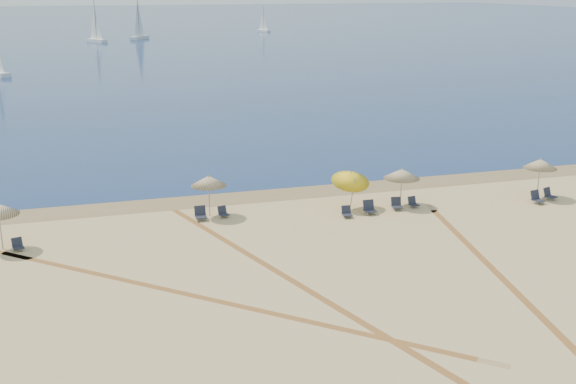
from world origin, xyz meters
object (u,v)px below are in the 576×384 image
sailboat_0 (139,26)px  chair_6 (369,208)px  chair_8 (413,203)px  sailboat_2 (96,29)px  chair_9 (537,198)px  chair_10 (549,194)px  umbrella_5 (540,164)px  umbrella_2 (209,181)px  chair_2 (18,245)px  umbrella_3 (351,177)px  chair_3 (201,214)px  chair_4 (223,212)px  sailboat_3 (263,24)px  umbrella_4 (402,174)px  chair_5 (347,212)px  chair_7 (397,204)px

sailboat_0 → chair_6: bearing=-58.8°
chair_8 → sailboat_2: 127.23m
chair_8 → sailboat_0: bearing=83.3°
chair_9 → chair_6: bearing=163.5°
chair_10 → sailboat_0: bearing=75.6°
umbrella_5 → sailboat_2: bearing=100.2°
umbrella_2 → chair_2: umbrella_2 is taller
sailboat_0 → umbrella_3: bearing=-59.1°
chair_3 → chair_4: size_ratio=1.07×
umbrella_5 → chair_10: (0.42, -0.57, -1.78)m
chair_8 → sailboat_3: sailboat_3 is taller
chair_4 → chair_10: (19.23, -2.22, 0.05)m
umbrella_4 → chair_6: umbrella_4 is taller
umbrella_5 → chair_10: umbrella_5 is taller
umbrella_5 → chair_8: umbrella_5 is taller
chair_2 → chair_8: (21.25, 0.82, 0.00)m
chair_3 → chair_10: (20.49, -2.12, -0.01)m
chair_4 → sailboat_0: sailboat_0 is taller
chair_2 → chair_9: chair_9 is taller
umbrella_5 → chair_4: bearing=175.0°
sailboat_3 → sailboat_2: bearing=-176.4°
umbrella_4 → umbrella_5: (8.58, -0.80, 0.18)m
chair_5 → chair_9: (11.58, -0.70, 0.05)m
chair_6 → chair_7: 1.79m
chair_7 → chair_10: (9.50, -0.79, 0.01)m
chair_9 → chair_10: (1.13, 0.39, -0.02)m
chair_5 → chair_6: size_ratio=0.87×
chair_6 → sailboat_0: size_ratio=0.07×
chair_2 → chair_3: (9.18, 2.03, 0.06)m
chair_5 → sailboat_2: (-10.40, 126.96, 2.46)m
umbrella_5 → chair_5: umbrella_5 is taller
umbrella_4 → chair_8: bearing=-38.5°
umbrella_3 → sailboat_3: 152.71m
chair_3 → sailboat_2: sailboat_2 is taller
umbrella_2 → chair_2: 10.23m
umbrella_2 → chair_9: 19.09m
umbrella_5 → chair_4: (-18.81, 1.65, -1.82)m
umbrella_2 → chair_6: umbrella_2 is taller
umbrella_2 → chair_3: umbrella_2 is taller
chair_7 → chair_8: (1.08, 0.12, -0.04)m
umbrella_5 → chair_7: 9.26m
chair_4 → sailboat_0: bearing=72.3°
chair_3 → sailboat_3: (41.16, 148.67, 1.70)m
chair_9 → sailboat_0: bearing=84.0°
chair_7 → chair_8: chair_7 is taller
umbrella_2 → sailboat_3: size_ratio=0.35×
umbrella_5 → umbrella_3: bearing=174.8°
umbrella_4 → sailboat_0: sailboat_0 is taller
chair_6 → chair_5: bearing=-169.8°
umbrella_3 → chair_3: 8.65m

